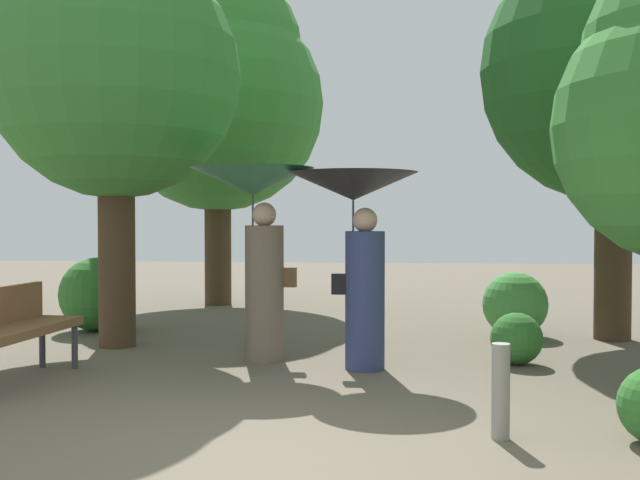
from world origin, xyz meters
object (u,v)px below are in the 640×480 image
object	(u,v)px
park_bench	(10,325)
tree_mid_left	(217,88)
person_right	(357,223)
tree_far_back	(615,47)
tree_near_left	(115,51)
person_left	(257,218)
path_marker_post	(501,391)

from	to	relation	value
park_bench	tree_mid_left	distance (m)	6.82
person_right	park_bench	size ratio (longest dim) A/B	1.24
tree_far_back	park_bench	bearing A→B (deg)	-153.66
tree_far_back	person_right	bearing A→B (deg)	-145.05
tree_mid_left	tree_far_back	distance (m)	6.36
tree_near_left	tree_far_back	world-z (taller)	tree_far_back
person_left	tree_near_left	distance (m)	2.64
path_marker_post	person_right	bearing A→B (deg)	115.90
path_marker_post	tree_far_back	bearing A→B (deg)	65.87
person_left	path_marker_post	distance (m)	3.47
path_marker_post	tree_mid_left	bearing A→B (deg)	116.55
person_left	path_marker_post	bearing A→B (deg)	-141.84
person_left	park_bench	xyz separation A→B (m)	(-1.98, -1.23, -0.94)
tree_mid_left	path_marker_post	xyz separation A→B (m)	(3.66, -7.33, -3.32)
park_bench	tree_mid_left	world-z (taller)	tree_mid_left
tree_mid_left	person_left	bearing A→B (deg)	-71.94
tree_near_left	path_marker_post	world-z (taller)	tree_near_left
person_right	park_bench	xyz separation A→B (m)	(-3.02, -0.89, -0.90)
park_bench	person_right	bearing A→B (deg)	-69.51
person_right	tree_far_back	xyz separation A→B (m)	(2.96, 2.07, 2.07)
tree_far_back	path_marker_post	world-z (taller)	tree_far_back
person_right	tree_near_left	distance (m)	3.52
person_left	tree_near_left	xyz separation A→B (m)	(-1.73, 0.66, 1.88)
tree_near_left	path_marker_post	xyz separation A→B (m)	(3.82, -3.18, -3.01)
person_right	tree_far_back	world-z (taller)	tree_far_back
park_bench	tree_far_back	distance (m)	7.29
park_bench	tree_far_back	xyz separation A→B (m)	(5.97, 2.96, 2.97)
person_left	tree_far_back	bearing A→B (deg)	-68.25
tree_mid_left	path_marker_post	world-z (taller)	tree_mid_left
tree_far_back	path_marker_post	xyz separation A→B (m)	(-1.90, -4.24, -3.16)
person_right	tree_far_back	distance (m)	4.16
park_bench	path_marker_post	world-z (taller)	park_bench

